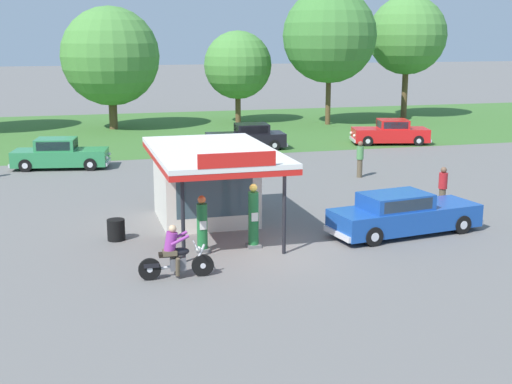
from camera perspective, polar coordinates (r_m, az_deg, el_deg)
The scene contains 17 objects.
ground_plane at distance 22.04m, azimuth 1.27°, elevation -4.94°, with size 300.00×300.00×0.00m, color slate.
grass_verge_strip at distance 50.92m, azimuth -8.41°, elevation 5.12°, with size 120.00×24.00×0.01m, color #3D6B2D.
service_station_kiosk at distance 25.03m, azimuth -4.12°, elevation 1.23°, with size 4.11×7.13×3.38m.
gas_pump_nearside at distance 21.83m, azimuth -4.53°, elevation -2.86°, with size 0.44×0.44×1.84m.
gas_pump_offside at distance 22.15m, azimuth -0.22°, elevation -2.21°, with size 0.44×0.44×2.12m.
motorcycle_with_rider at distance 19.56m, azimuth -6.81°, elevation -5.35°, with size 2.16×0.70×1.58m.
featured_classic_sedan at distance 24.28m, azimuth 12.21°, elevation -1.87°, with size 5.74×2.52×1.48m.
parked_car_back_row_centre_right at distance 41.84m, azimuth -0.79°, elevation 4.57°, with size 5.05×2.28×1.55m.
parked_car_back_row_centre_left at distance 37.10m, azimuth -16.08°, elevation 3.01°, with size 5.20×2.65×1.58m.
parked_car_back_row_centre at distance 44.73m, azimuth 11.18°, elevation 4.87°, with size 5.22×2.97×1.57m.
bystander_strolling_foreground at distance 27.89m, azimuth 15.35°, elevation 0.38°, with size 0.34×0.34×1.75m.
bystander_chatting_near_pumps at distance 33.67m, azimuth 8.69°, elevation 2.81°, with size 0.34×0.34×1.79m.
tree_oak_right at distance 53.63m, azimuth 6.08°, elevation 12.68°, with size 7.19×7.19×10.41m.
tree_oak_distant_spare at distance 54.76m, azimuth -1.54°, elevation 10.56°, with size 5.35×5.35×7.23m.
tree_oak_far_right at distance 51.78m, azimuth -11.91°, elevation 10.92°, with size 7.18×7.18×8.94m.
tree_oak_centre at distance 59.58m, azimuth 12.51°, elevation 12.58°, with size 6.49×6.49×10.10m.
spare_tire_stack at distance 23.56m, azimuth -11.62°, elevation -3.11°, with size 0.60×0.60×0.72m.
Camera 1 is at (-6.00, -20.11, 6.73)m, focal length 47.84 mm.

